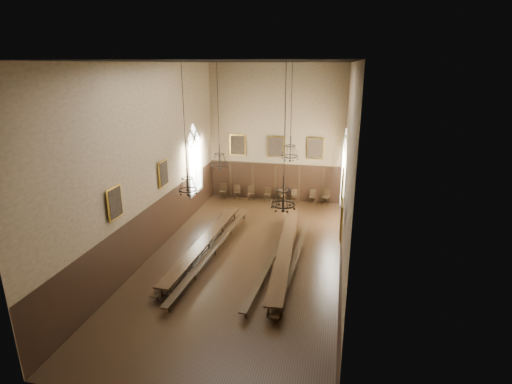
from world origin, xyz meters
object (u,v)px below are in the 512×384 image
(chair_0, at_px, (223,194))
(bench_left_inner, at_px, (215,249))
(table_left, at_px, (205,246))
(chair_4, at_px, (282,198))
(chair_7, at_px, (325,200))
(chandelier_back_left, at_px, (219,158))
(table_right, at_px, (285,254))
(chair_5, at_px, (295,199))
(chandelier_back_right, at_px, (290,150))
(bench_right_inner, at_px, (274,254))
(chair_6, at_px, (313,200))
(chair_2, at_px, (251,196))
(bench_left_outer, at_px, (194,248))
(chandelier_front_right, at_px, (283,196))
(chair_3, at_px, (267,197))
(chair_1, at_px, (237,194))
(chandelier_front_left, at_px, (187,180))
(bench_right_outer, at_px, (295,260))

(chair_0, bearing_deg, bench_left_inner, -72.77)
(table_left, bearing_deg, chair_4, 73.01)
(table_left, bearing_deg, chair_0, 100.62)
(chair_7, relative_size, chandelier_back_left, 0.20)
(table_right, bearing_deg, bench_left_inner, -179.14)
(table_right, xyz_separation_m, chair_5, (-0.56, 8.49, -0.11))
(table_left, xyz_separation_m, chandelier_back_right, (3.75, 2.68, 4.41))
(bench_right_inner, bearing_deg, chair_4, 96.18)
(chair_5, bearing_deg, chair_6, -16.93)
(chair_4, xyz_separation_m, chandelier_back_right, (1.19, -5.69, 4.47))
(chair_2, bearing_deg, bench_left_outer, -108.34)
(chandelier_front_right, bearing_deg, chandelier_back_left, 126.47)
(chair_7, distance_m, chandelier_back_left, 8.77)
(chair_3, bearing_deg, bench_left_inner, -95.96)
(chair_7, bearing_deg, chair_6, -158.91)
(bench_left_inner, xyz_separation_m, chandelier_back_left, (-0.58, 2.94, 3.85))
(bench_left_outer, xyz_separation_m, chair_3, (2.10, 8.57, -0.00))
(table_right, xyz_separation_m, chair_1, (-4.55, 8.52, -0.09))
(chandelier_back_right, distance_m, chandelier_front_right, 5.69)
(chair_5, bearing_deg, bench_right_inner, -108.09)
(bench_left_outer, distance_m, chandelier_back_left, 4.89)
(chair_1, bearing_deg, chair_5, -15.15)
(chair_7, bearing_deg, chair_5, -158.96)
(chair_1, bearing_deg, chair_3, -13.93)
(chair_2, bearing_deg, chair_0, 170.05)
(chair_1, relative_size, chair_7, 0.92)
(chandelier_front_left, bearing_deg, chair_1, 94.36)
(chair_4, bearing_deg, chair_7, -12.51)
(table_left, relative_size, chair_4, 9.22)
(bench_right_outer, height_order, chair_4, chair_4)
(chair_1, relative_size, chandelier_back_left, 0.18)
(chair_4, bearing_deg, chandelier_back_left, -128.93)
(chair_2, xyz_separation_m, chair_3, (1.12, 0.06, -0.02))
(chair_2, bearing_deg, bench_right_outer, -76.91)
(bench_right_inner, distance_m, chandelier_front_left, 5.78)
(bench_left_outer, distance_m, chair_4, 9.03)
(chair_6, bearing_deg, bench_left_inner, -125.81)
(bench_right_inner, bearing_deg, chair_2, 109.80)
(bench_left_outer, relative_size, chair_3, 10.68)
(bench_right_inner, relative_size, chandelier_front_left, 2.01)
(chair_0, height_order, chair_7, chair_7)
(table_left, xyz_separation_m, bench_left_inner, (0.56, -0.14, -0.06))
(chair_2, relative_size, chair_6, 1.01)
(chandelier_front_left, bearing_deg, table_right, 32.86)
(bench_left_inner, distance_m, chair_3, 8.66)
(bench_left_inner, distance_m, chair_1, 8.65)
(table_left, bearing_deg, table_right, -1.31)
(chandelier_back_right, bearing_deg, table_right, -85.07)
(table_right, relative_size, chair_5, 10.99)
(chair_1, height_order, chair_2, chair_1)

